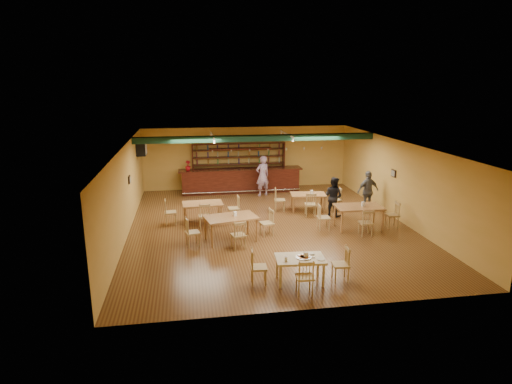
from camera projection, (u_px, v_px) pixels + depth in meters
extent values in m
plane|color=#4F2E16|center=(269.00, 226.00, 15.79)|extent=(12.00, 12.00, 0.00)
cube|color=#10311F|center=(257.00, 138.00, 17.75)|extent=(10.00, 0.30, 0.25)
cube|color=white|center=(212.00, 136.00, 18.03)|extent=(0.05, 2.50, 0.05)
cube|color=white|center=(287.00, 134.00, 18.52)|extent=(0.05, 2.50, 0.05)
cube|color=white|center=(141.00, 148.00, 18.48)|extent=(0.34, 0.70, 0.48)
cube|color=black|center=(129.00, 180.00, 15.56)|extent=(0.04, 0.34, 0.28)
cube|color=black|center=(394.00, 173.00, 16.61)|extent=(0.04, 0.34, 0.28)
cube|color=black|center=(241.00, 180.00, 20.51)|extent=(5.82, 0.85, 1.13)
cube|color=black|center=(239.00, 166.00, 20.97)|extent=(4.50, 0.40, 2.28)
imported|color=#AE1017|center=(188.00, 166.00, 19.93)|extent=(0.33, 0.33, 0.46)
cube|color=brown|center=(203.00, 212.00, 16.17)|extent=(1.52, 0.96, 0.74)
cube|color=brown|center=(308.00, 202.00, 17.60)|extent=(1.51, 1.02, 0.70)
cube|color=brown|center=(231.00, 229.00, 14.25)|extent=(1.85, 1.34, 0.84)
cube|color=brown|center=(358.00, 217.00, 15.46)|extent=(1.69, 1.06, 0.83)
cube|color=tan|center=(300.00, 270.00, 11.32)|extent=(1.34, 0.92, 0.68)
cylinder|color=silver|center=(304.00, 257.00, 11.24)|extent=(0.49, 0.49, 0.01)
cylinder|color=#EAE5C6|center=(286.00, 259.00, 11.02)|extent=(0.08, 0.08, 0.11)
cube|color=white|center=(310.00, 254.00, 11.45)|extent=(0.21, 0.16, 0.03)
cube|color=silver|center=(308.00, 256.00, 11.31)|extent=(0.30, 0.27, 0.00)
cylinder|color=white|center=(321.00, 259.00, 11.13)|extent=(0.24, 0.24, 0.01)
imported|color=#7F4392|center=(263.00, 176.00, 19.77)|extent=(0.80, 0.66, 1.86)
imported|color=black|center=(334.00, 196.00, 16.85)|extent=(0.92, 0.96, 1.55)
imported|color=slate|center=(368.00, 191.00, 17.45)|extent=(1.03, 0.59, 1.66)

